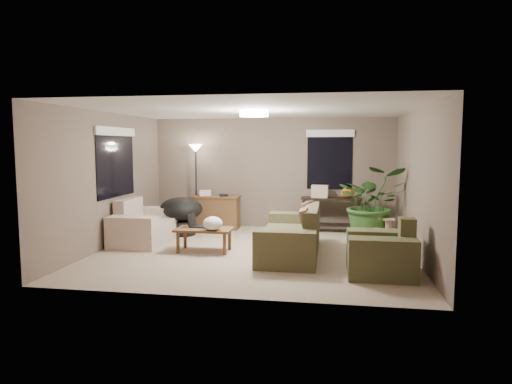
% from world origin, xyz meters
% --- Properties ---
extents(room_shell, '(5.50, 5.50, 5.50)m').
position_xyz_m(room_shell, '(0.00, 0.00, 1.25)').
color(room_shell, tan).
rests_on(room_shell, ground).
extents(main_sofa, '(0.95, 2.20, 0.85)m').
position_xyz_m(main_sofa, '(0.70, -0.14, 0.29)').
color(main_sofa, '#4B462D').
rests_on(main_sofa, ground).
extents(throw_pillows, '(0.34, 1.37, 0.47)m').
position_xyz_m(throw_pillows, '(0.95, -0.14, 0.65)').
color(throw_pillows, '#8C7251').
rests_on(throw_pillows, main_sofa).
extents(loveseat, '(0.90, 1.60, 0.85)m').
position_xyz_m(loveseat, '(-2.27, 0.45, 0.30)').
color(loveseat, beige).
rests_on(loveseat, ground).
extents(armchair, '(0.95, 1.00, 0.85)m').
position_xyz_m(armchair, '(2.09, -1.11, 0.30)').
color(armchair, '#49482C').
rests_on(armchair, ground).
extents(coffee_table, '(1.00, 0.55, 0.42)m').
position_xyz_m(coffee_table, '(-0.88, -0.14, 0.36)').
color(coffee_table, brown).
rests_on(coffee_table, ground).
extents(laptop, '(0.40, 0.25, 0.24)m').
position_xyz_m(laptop, '(-1.05, -0.04, 0.48)').
color(laptop, black).
rests_on(laptop, coffee_table).
extents(plastic_bag, '(0.43, 0.42, 0.24)m').
position_xyz_m(plastic_bag, '(-0.68, -0.29, 0.54)').
color(plastic_bag, white).
rests_on(plastic_bag, coffee_table).
extents(desk, '(1.10, 0.50, 0.75)m').
position_xyz_m(desk, '(-1.23, 2.07, 0.38)').
color(desk, brown).
rests_on(desk, ground).
extents(desk_papers, '(0.73, 0.33, 0.12)m').
position_xyz_m(desk_papers, '(-1.39, 2.06, 0.80)').
color(desk_papers, silver).
rests_on(desk_papers, desk).
extents(console_table, '(1.30, 0.40, 0.75)m').
position_xyz_m(console_table, '(1.35, 2.13, 0.44)').
color(console_table, black).
rests_on(console_table, ground).
extents(pumpkin, '(0.37, 0.37, 0.23)m').
position_xyz_m(pumpkin, '(1.70, 2.13, 0.87)').
color(pumpkin, orange).
rests_on(pumpkin, console_table).
extents(cardboard_box, '(0.37, 0.29, 0.27)m').
position_xyz_m(cardboard_box, '(1.10, 2.13, 0.88)').
color(cardboard_box, beige).
rests_on(cardboard_box, console_table).
extents(papasan_chair, '(1.15, 1.15, 0.80)m').
position_xyz_m(papasan_chair, '(-1.78, 1.25, 0.47)').
color(papasan_chair, black).
rests_on(papasan_chair, ground).
extents(floor_lamp, '(0.32, 0.32, 1.91)m').
position_xyz_m(floor_lamp, '(-1.71, 2.14, 1.60)').
color(floor_lamp, black).
rests_on(floor_lamp, ground).
extents(ceiling_fixture, '(0.50, 0.50, 0.10)m').
position_xyz_m(ceiling_fixture, '(0.00, 0.00, 2.44)').
color(ceiling_fixture, white).
rests_on(ceiling_fixture, room_shell).
extents(houseplant, '(1.34, 1.49, 1.16)m').
position_xyz_m(houseplant, '(2.16, 1.36, 0.58)').
color(houseplant, '#2D5923').
rests_on(houseplant, ground).
extents(cat_scratching_post, '(0.32, 0.32, 0.50)m').
position_xyz_m(cat_scratching_post, '(2.43, 1.00, 0.21)').
color(cat_scratching_post, tan).
rests_on(cat_scratching_post, ground).
extents(window_left, '(0.05, 1.56, 1.33)m').
position_xyz_m(window_left, '(-2.73, 0.30, 1.78)').
color(window_left, black).
rests_on(window_left, room_shell).
extents(window_back, '(1.06, 0.05, 1.33)m').
position_xyz_m(window_back, '(1.30, 2.48, 1.79)').
color(window_back, black).
rests_on(window_back, room_shell).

